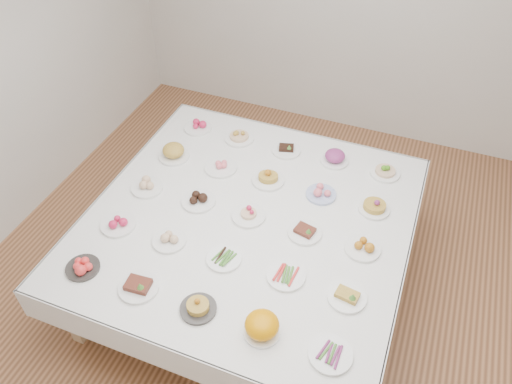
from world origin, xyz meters
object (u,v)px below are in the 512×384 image
(dish_24, at_px, (386,168))
(dish_0, at_px, (82,265))
(dish_12, at_px, (249,212))
(display_table, at_px, (249,223))

(dish_24, bearing_deg, dish_0, -134.90)
(dish_0, height_order, dish_24, dish_24)
(dish_0, height_order, dish_12, dish_12)
(dish_0, relative_size, dish_12, 0.90)
(dish_12, distance_m, dish_24, 1.21)
(dish_12, bearing_deg, dish_0, -134.79)
(display_table, xyz_separation_m, dish_0, (-0.86, -0.86, 0.11))
(dish_12, relative_size, dish_24, 1.05)
(display_table, height_order, dish_24, dish_24)
(dish_24, bearing_deg, display_table, -134.74)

